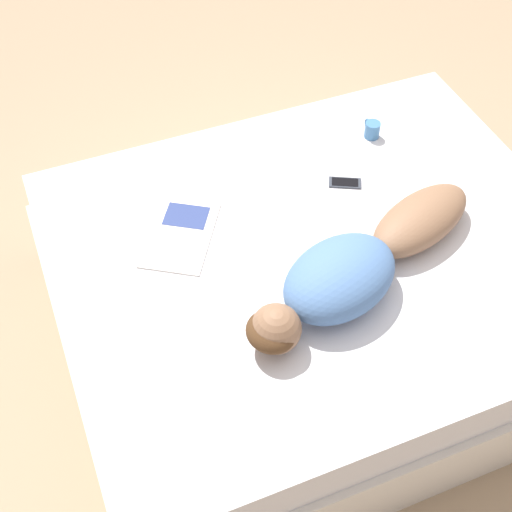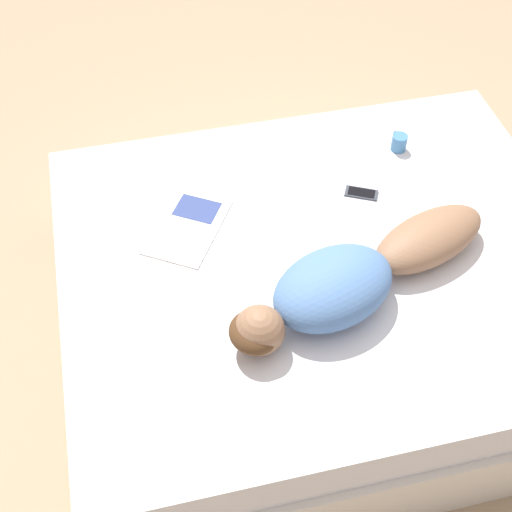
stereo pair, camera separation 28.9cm
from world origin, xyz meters
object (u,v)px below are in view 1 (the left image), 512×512
at_px(open_magazine, 181,233).
at_px(cell_phone, 345,183).
at_px(coffee_mug, 372,129).
at_px(person, 357,266).

height_order(open_magazine, cell_phone, same).
relative_size(coffee_mug, cell_phone, 0.69).
distance_m(open_magazine, coffee_mug, 1.10).
xyz_separation_m(open_magazine, coffee_mug, (0.28, -1.06, 0.04)).
bearing_deg(coffee_mug, person, 148.05).
distance_m(person, open_magazine, 0.77).
xyz_separation_m(open_magazine, cell_phone, (0.02, -0.79, 0.00)).
bearing_deg(coffee_mug, cell_phone, 133.50).
height_order(open_magazine, coffee_mug, coffee_mug).
distance_m(person, cell_phone, 0.58).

